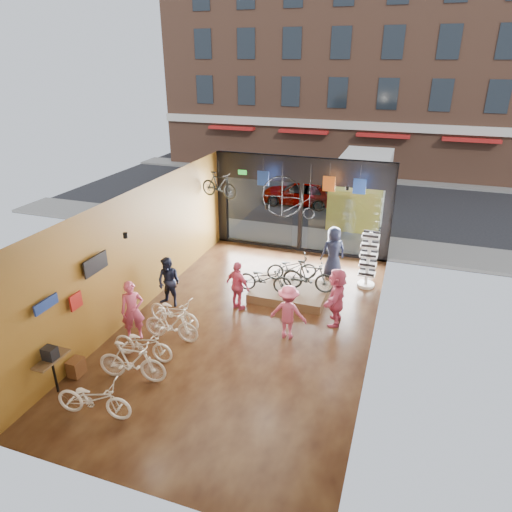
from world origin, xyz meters
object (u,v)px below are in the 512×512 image
at_px(box_truck, 361,189).
at_px(customer_0, 133,311).
at_px(display_bike_right, 292,267).
at_px(customer_5, 336,297).
at_px(penny_farthing, 291,199).
at_px(display_bike_left, 265,278).
at_px(customer_2, 238,286).
at_px(floor_bike_0, 94,398).
at_px(floor_bike_4, 174,312).
at_px(floor_bike_1, 132,362).
at_px(sunglasses_rack, 368,260).
at_px(floor_bike_3, 171,324).
at_px(hung_bike, 219,185).
at_px(customer_1, 169,282).
at_px(street_car, 301,192).
at_px(display_bike_mid, 309,276).
at_px(customer_4, 333,252).
at_px(floor_bike_2, 143,343).
at_px(display_platform, 290,292).
at_px(customer_3, 288,312).

relative_size(box_truck, customer_0, 4.14).
relative_size(display_bike_right, customer_5, 0.95).
bearing_deg(penny_farthing, display_bike_left, -89.14).
bearing_deg(customer_2, customer_0, 71.65).
bearing_deg(floor_bike_0, floor_bike_4, -5.67).
xyz_separation_m(floor_bike_1, sunglasses_rack, (4.80, 6.89, 0.47)).
height_order(box_truck, penny_farthing, penny_farthing).
height_order(floor_bike_3, customer_0, customer_0).
xyz_separation_m(floor_bike_1, penny_farthing, (1.74, 8.01, 1.98)).
bearing_deg(hung_bike, customer_1, -166.23).
xyz_separation_m(street_car, floor_bike_4, (-0.65, -12.81, -0.23)).
distance_m(street_car, floor_bike_3, 13.46).
height_order(display_bike_mid, sunglasses_rack, sunglasses_rack).
distance_m(customer_5, sunglasses_rack, 2.77).
bearing_deg(customer_4, street_car, -100.61).
xyz_separation_m(floor_bike_2, floor_bike_3, (0.28, 0.99, 0.04)).
bearing_deg(floor_bike_1, customer_5, -52.14).
distance_m(box_truck, customer_1, 11.69).
relative_size(display_platform, hung_bike, 1.52).
xyz_separation_m(customer_2, customer_3, (1.88, -1.01, 0.00)).
xyz_separation_m(street_car, display_bike_left, (1.35, -10.45, 0.07)).
xyz_separation_m(customer_3, sunglasses_rack, (1.72, 3.88, 0.19)).
height_order(customer_5, hung_bike, hung_bike).
bearing_deg(floor_bike_0, customer_5, -45.18).
bearing_deg(street_car, display_bike_mid, 15.02).
bearing_deg(penny_farthing, customer_4, -19.51).
xyz_separation_m(box_truck, floor_bike_3, (-3.54, -12.45, -0.92)).
distance_m(floor_bike_4, customer_0, 1.24).
distance_m(box_truck, display_bike_left, 9.65).
bearing_deg(display_bike_mid, floor_bike_2, 141.92).
distance_m(customer_0, penny_farthing, 7.16).
bearing_deg(customer_1, street_car, 91.12).
height_order(display_bike_right, penny_farthing, penny_farthing).
bearing_deg(hung_bike, floor_bike_1, -158.72).
height_order(display_platform, customer_3, customer_3).
distance_m(customer_1, penny_farthing, 5.48).
bearing_deg(hung_bike, sunglasses_rack, -81.29).
distance_m(floor_bike_2, display_platform, 5.25).
bearing_deg(display_bike_right, hung_bike, 43.86).
distance_m(customer_2, customer_3, 2.13).
height_order(floor_bike_3, hung_bike, hung_bike).
bearing_deg(customer_4, penny_farthing, -51.43).
xyz_separation_m(street_car, box_truck, (3.16, -1.00, 0.71)).
xyz_separation_m(street_car, floor_bike_0, (-0.55, -16.62, -0.24)).
distance_m(floor_bike_4, display_bike_right, 4.37).
relative_size(street_car, sunglasses_rack, 2.06).
bearing_deg(sunglasses_rack, display_platform, -150.68).
bearing_deg(floor_bike_3, penny_farthing, -16.45).
bearing_deg(customer_3, customer_2, -28.05).
height_order(floor_bike_3, customer_3, customer_3).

